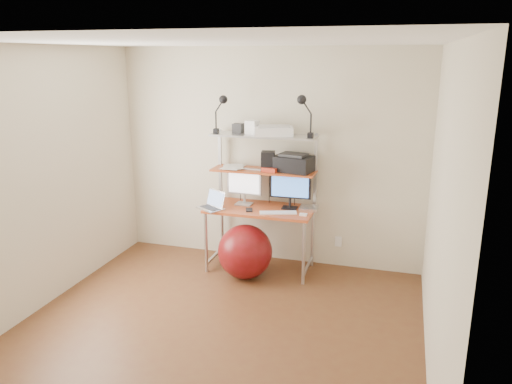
% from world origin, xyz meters
% --- Properties ---
extents(room, '(3.60, 3.60, 3.60)m').
position_xyz_m(room, '(0.00, 0.00, 1.25)').
color(room, brown).
rests_on(room, ground).
extents(computer_desk, '(1.20, 0.60, 1.57)m').
position_xyz_m(computer_desk, '(0.00, 1.50, 0.96)').
color(computer_desk, '#C65026').
rests_on(computer_desk, ground).
extents(desktop, '(1.20, 0.60, 0.00)m').
position_xyz_m(desktop, '(0.00, 1.44, 0.74)').
color(desktop, '#C65026').
rests_on(desktop, computer_desk).
extents(mid_shelf, '(1.18, 0.34, 0.00)m').
position_xyz_m(mid_shelf, '(0.00, 1.57, 1.15)').
color(mid_shelf, '#C65026').
rests_on(mid_shelf, computer_desk).
extents(top_shelf, '(1.18, 0.34, 0.00)m').
position_xyz_m(top_shelf, '(0.00, 1.57, 1.55)').
color(top_shelf, '#B1B2B6').
rests_on(top_shelf, computer_desk).
extents(floor, '(3.60, 3.60, 0.00)m').
position_xyz_m(floor, '(0.00, 0.00, 0.00)').
color(floor, brown).
rests_on(floor, ground).
extents(wall_outlet, '(0.08, 0.01, 0.12)m').
position_xyz_m(wall_outlet, '(0.85, 1.79, 0.30)').
color(wall_outlet, white).
rests_on(wall_outlet, room).
extents(monitor_silver, '(0.41, 0.15, 0.46)m').
position_xyz_m(monitor_silver, '(-0.21, 1.53, 0.98)').
color(monitor_silver, '#B9BABF').
rests_on(monitor_silver, desktop).
extents(monitor_black, '(0.46, 0.14, 0.46)m').
position_xyz_m(monitor_black, '(0.32, 1.53, 0.97)').
color(monitor_black, black).
rests_on(monitor_black, desktop).
extents(laptop, '(0.37, 0.35, 0.26)m').
position_xyz_m(laptop, '(-0.50, 1.27, 0.78)').
color(laptop, silver).
rests_on(laptop, desktop).
extents(keyboard, '(0.42, 0.23, 0.01)m').
position_xyz_m(keyboard, '(0.24, 1.31, 0.75)').
color(keyboard, white).
rests_on(keyboard, desktop).
extents(mouse, '(0.08, 0.05, 0.02)m').
position_xyz_m(mouse, '(0.52, 1.30, 0.75)').
color(mouse, white).
rests_on(mouse, desktop).
extents(mac_mini, '(0.21, 0.21, 0.04)m').
position_xyz_m(mac_mini, '(0.54, 1.52, 0.76)').
color(mac_mini, silver).
rests_on(mac_mini, desktop).
extents(phone, '(0.11, 0.15, 0.01)m').
position_xyz_m(phone, '(-0.09, 1.32, 0.75)').
color(phone, black).
rests_on(phone, desktop).
extents(printer, '(0.47, 0.37, 0.20)m').
position_xyz_m(printer, '(0.34, 1.59, 1.24)').
color(printer, black).
rests_on(printer, mid_shelf).
extents(nas_cube, '(0.17, 0.17, 0.22)m').
position_xyz_m(nas_cube, '(0.06, 1.55, 1.26)').
color(nas_cube, black).
rests_on(nas_cube, mid_shelf).
extents(red_box, '(0.19, 0.15, 0.05)m').
position_xyz_m(red_box, '(0.10, 1.50, 1.17)').
color(red_box, '#AF2F1C').
rests_on(red_box, mid_shelf).
extents(scanner, '(0.47, 0.37, 0.11)m').
position_xyz_m(scanner, '(0.12, 1.54, 1.60)').
color(scanner, white).
rests_on(scanner, top_shelf).
extents(box_white, '(0.15, 0.14, 0.15)m').
position_xyz_m(box_white, '(-0.13, 1.56, 1.63)').
color(box_white, white).
rests_on(box_white, top_shelf).
extents(box_grey, '(0.11, 0.11, 0.11)m').
position_xyz_m(box_grey, '(-0.31, 1.60, 1.60)').
color(box_grey, '#2E2E31').
rests_on(box_grey, top_shelf).
extents(clip_lamp_left, '(0.17, 0.09, 0.42)m').
position_xyz_m(clip_lamp_left, '(-0.46, 1.51, 1.86)').
color(clip_lamp_left, black).
rests_on(clip_lamp_left, top_shelf).
extents(clip_lamp_right, '(0.18, 0.10, 0.45)m').
position_xyz_m(clip_lamp_right, '(0.46, 1.48, 1.88)').
color(clip_lamp_right, black).
rests_on(clip_lamp_right, top_shelf).
extents(exercise_ball, '(0.60, 0.60, 0.60)m').
position_xyz_m(exercise_ball, '(-0.10, 1.18, 0.30)').
color(exercise_ball, maroon).
rests_on(exercise_ball, floor).
extents(paper_stack, '(0.32, 0.37, 0.02)m').
position_xyz_m(paper_stack, '(-0.36, 1.58, 1.16)').
color(paper_stack, white).
rests_on(paper_stack, mid_shelf).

